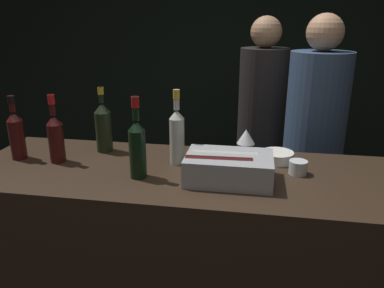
# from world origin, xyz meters

# --- Properties ---
(wall_back_chalkboard) EXTENTS (6.40, 0.06, 2.80)m
(wall_back_chalkboard) POSITION_xyz_m (0.00, 2.59, 1.40)
(wall_back_chalkboard) COLOR black
(wall_back_chalkboard) RESTS_ON ground_plane
(bar_counter) EXTENTS (2.09, 0.70, 1.05)m
(bar_counter) POSITION_xyz_m (0.00, 0.35, 0.52)
(bar_counter) COLOR #2D2116
(bar_counter) RESTS_ON ground_plane
(ice_bin_with_bottles) EXTENTS (0.37, 0.25, 0.12)m
(ice_bin_with_bottles) POSITION_xyz_m (0.17, 0.28, 1.11)
(ice_bin_with_bottles) COLOR #9EA0A5
(ice_bin_with_bottles) RESTS_ON bar_counter
(bowl_white) EXTENTS (0.16, 0.16, 0.05)m
(bowl_white) POSITION_xyz_m (0.40, 0.54, 1.07)
(bowl_white) COLOR silver
(bowl_white) RESTS_ON bar_counter
(wine_glass) EXTENTS (0.09, 0.09, 0.15)m
(wine_glass) POSITION_xyz_m (0.24, 0.57, 1.15)
(wine_glass) COLOR silver
(wine_glass) RESTS_ON bar_counter
(candle_votive) EXTENTS (0.08, 0.08, 0.06)m
(candle_votive) POSITION_xyz_m (0.48, 0.40, 1.08)
(candle_votive) COLOR silver
(candle_votive) RESTS_ON bar_counter
(red_wine_bottle_burgundy) EXTENTS (0.07, 0.07, 0.36)m
(red_wine_bottle_burgundy) POSITION_xyz_m (-0.22, 0.25, 1.19)
(red_wine_bottle_burgundy) COLOR black
(red_wine_bottle_burgundy) RESTS_ON bar_counter
(rose_wine_bottle) EXTENTS (0.07, 0.07, 0.36)m
(rose_wine_bottle) POSITION_xyz_m (-0.08, 0.44, 1.19)
(rose_wine_bottle) COLOR #B2B7AD
(rose_wine_bottle) RESTS_ON bar_counter
(red_wine_bottle_tall) EXTENTS (0.07, 0.07, 0.33)m
(red_wine_bottle_tall) POSITION_xyz_m (-0.66, 0.36, 1.18)
(red_wine_bottle_tall) COLOR #380F0F
(red_wine_bottle_tall) RESTS_ON bar_counter
(red_wine_bottle_black_foil) EXTENTS (0.07, 0.07, 0.32)m
(red_wine_bottle_black_foil) POSITION_xyz_m (-0.87, 0.37, 1.18)
(red_wine_bottle_black_foil) COLOR #380F0F
(red_wine_bottle_black_foil) RESTS_ON bar_counter
(champagne_bottle) EXTENTS (0.08, 0.08, 0.34)m
(champagne_bottle) POSITION_xyz_m (-0.49, 0.55, 1.18)
(champagne_bottle) COLOR black
(champagne_bottle) RESTS_ON bar_counter
(person_in_hoodie) EXTENTS (0.36, 0.36, 1.74)m
(person_in_hoodie) POSITION_xyz_m (0.64, 1.08, 0.97)
(person_in_hoodie) COLOR black
(person_in_hoodie) RESTS_ON ground_plane
(person_blond_tee) EXTENTS (0.33, 0.33, 1.73)m
(person_blond_tee) POSITION_xyz_m (0.32, 1.45, 0.97)
(person_blond_tee) COLOR black
(person_blond_tee) RESTS_ON ground_plane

